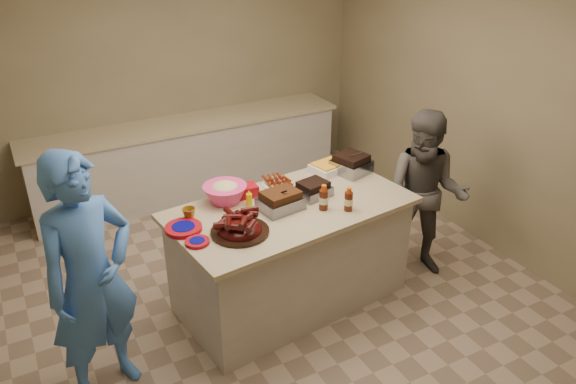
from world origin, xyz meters
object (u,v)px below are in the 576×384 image
rib_platter (240,233)px  island (291,298)px  guest_blue (111,383)px  plastic_cup (190,219)px  bbq_bottle_a (323,209)px  bbq_bottle_b (348,210)px  roasting_pan (351,172)px  guest_gray (416,268)px  coleslaw_bowl (226,202)px  mustard_bottle (249,205)px

rib_platter → island: bearing=19.8°
island → guest_blue: 1.62m
plastic_cup → bbq_bottle_a: bearing=-19.5°
plastic_cup → bbq_bottle_b: bearing=-21.6°
roasting_pan → plastic_cup: bearing=168.0°
plastic_cup → guest_gray: size_ratio=0.07×
coleslaw_bowl → bbq_bottle_b: (0.79, -0.59, 0.00)m
coleslaw_bowl → mustard_bottle: (0.15, -0.14, 0.00)m
guest_blue → guest_gray: bearing=-20.1°
roasting_pan → coleslaw_bowl: size_ratio=0.82×
coleslaw_bowl → guest_blue: bearing=-154.4°
coleslaw_bowl → rib_platter: bearing=-100.8°
island → roasting_pan: roasting_pan is taller
plastic_cup → guest_blue: 1.30m
guest_blue → guest_gray: 2.88m
roasting_pan → bbq_bottle_b: size_ratio=1.47×
island → guest_gray: bearing=-13.7°
roasting_pan → plastic_cup: size_ratio=2.81×
roasting_pan → guest_gray: size_ratio=0.19×
rib_platter → guest_gray: (1.80, 0.04, -0.92)m
coleslaw_bowl → bbq_bottle_a: bearing=-37.8°
bbq_bottle_b → coleslaw_bowl: bearing=143.2°
island → coleslaw_bowl: size_ratio=5.45×
mustard_bottle → coleslaw_bowl: bearing=135.4°
plastic_cup → guest_blue: bearing=-152.6°
mustard_bottle → guest_blue: 1.66m
island → bbq_bottle_b: size_ratio=9.83×
plastic_cup → guest_gray: 2.28m
rib_platter → plastic_cup: bearing=125.3°
guest_blue → bbq_bottle_a: bearing=-19.7°
bbq_bottle_b → guest_gray: bbq_bottle_b is taller
bbq_bottle_b → bbq_bottle_a: bearing=147.0°
bbq_bottle_a → guest_blue: bbq_bottle_a is taller
roasting_pan → mustard_bottle: size_ratio=2.21×
rib_platter → roasting_pan: (1.31, 0.49, 0.00)m
mustard_bottle → guest_blue: bearing=-162.4°
bbq_bottle_a → guest_gray: size_ratio=0.14×
island → rib_platter: rib_platter is taller
rib_platter → guest_gray: rib_platter is taller
island → plastic_cup: plastic_cup is taller
rib_platter → plastic_cup: (-0.26, 0.37, 0.00)m
rib_platter → coleslaw_bowl: coleslaw_bowl is taller
bbq_bottle_b → mustard_bottle: size_ratio=1.50×
bbq_bottle_a → mustard_bottle: bbq_bottle_a is taller
island → mustard_bottle: bearing=142.7°
guest_blue → mustard_bottle: bearing=-4.4°
bbq_bottle_b → guest_blue: 2.17m
coleslaw_bowl → bbq_bottle_a: 0.80m
island → rib_platter: 1.08m
island → guest_blue: (-1.60, -0.25, 0.00)m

